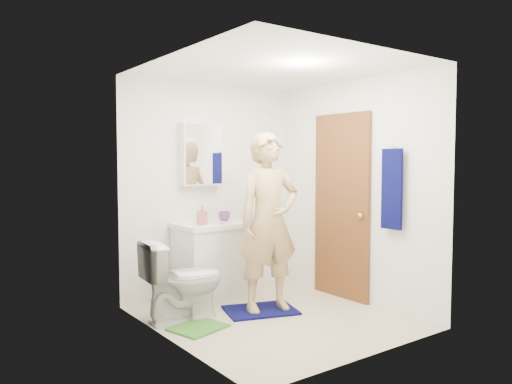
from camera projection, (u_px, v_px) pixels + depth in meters
floor at (274, 318)px, 4.87m from camera, size 2.20×2.40×0.02m
ceiling at (275, 68)px, 4.72m from camera, size 2.20×2.40×0.02m
wall_back at (210, 189)px, 5.77m from camera, size 2.20×0.02×2.40m
wall_front at (372, 204)px, 3.82m from camera, size 2.20×0.02×2.40m
wall_left at (169, 200)px, 4.14m from camera, size 0.02×2.40×2.40m
wall_right at (354, 191)px, 5.44m from camera, size 0.02×2.40×2.40m
vanity_cabinet at (212, 263)px, 5.49m from camera, size 0.75×0.55×0.80m
countertop at (212, 225)px, 5.47m from camera, size 0.79×0.59×0.05m
sink_basin at (212, 224)px, 5.47m from camera, size 0.40×0.40×0.03m
faucet at (204, 216)px, 5.61m from camera, size 0.03×0.03×0.12m
medicine_cabinet at (201, 154)px, 5.60m from camera, size 0.50×0.12×0.70m
mirror_panel at (204, 154)px, 5.55m from camera, size 0.46×0.01×0.66m
door at (341, 206)px, 5.55m from camera, size 0.05×0.80×2.05m
door_knob at (360, 216)px, 5.27m from camera, size 0.07×0.07×0.07m
towel at (392, 189)px, 4.93m from camera, size 0.03×0.24×0.80m
towel_hook at (395, 147)px, 4.93m from camera, size 0.06×0.02×0.02m
toilet at (183, 280)px, 4.77m from camera, size 0.80×0.51×0.78m
bath_mat at (261, 310)px, 5.07m from camera, size 0.82×0.69×0.02m
green_rug at (198, 328)px, 4.54m from camera, size 0.55×0.50×0.02m
soap_dispenser at (202, 215)px, 5.30m from camera, size 0.10×0.11×0.20m
toothbrush_cup at (224, 216)px, 5.64m from camera, size 0.18×0.18×0.10m
man at (269, 222)px, 5.01m from camera, size 0.72×0.53×1.79m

